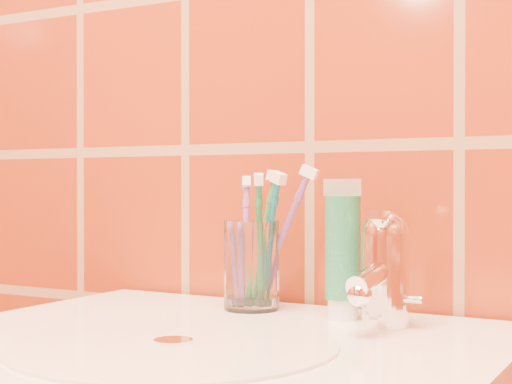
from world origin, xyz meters
The scene contains 8 objects.
glass_tumbler centered at (-0.04, 1.12, 0.90)m, with size 0.06×0.06×0.10m, color white.
toothpaste_tube centered at (0.08, 1.11, 0.92)m, with size 0.04×0.04×0.15m.
faucet centered at (0.14, 1.09, 0.91)m, with size 0.05×0.11×0.12m.
toothbrush_0 centered at (-0.03, 1.14, 0.93)m, with size 0.05×0.05×0.17m, color #217E31, non-canonical shape.
toothbrush_1 centered at (-0.02, 1.12, 0.93)m, with size 0.03×0.04×0.17m, color #1D6F3B, non-canonical shape.
toothbrush_2 centered at (-0.06, 1.14, 0.93)m, with size 0.05×0.08×0.16m, color #7C428D, non-canonical shape.
toothbrush_3 centered at (-0.02, 1.12, 0.93)m, with size 0.06×0.04×0.17m, color #0D5E75, non-canonical shape.
toothbrush_4 centered at (-0.01, 1.14, 0.93)m, with size 0.09×0.04×0.17m, color #7A4595, non-canonical shape.
Camera 1 is at (0.41, 0.33, 1.00)m, focal length 55.00 mm.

